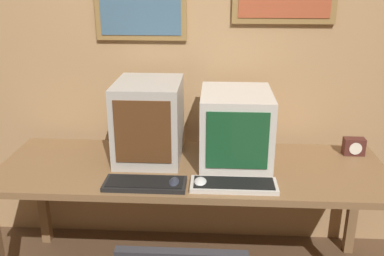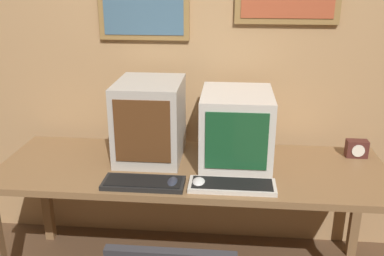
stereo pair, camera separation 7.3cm
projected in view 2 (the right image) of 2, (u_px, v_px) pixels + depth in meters
name	position (u px, v px, depth m)	size (l,w,h in m)	color
wall_back	(200.00, 45.00, 2.57)	(8.00, 0.08, 2.60)	tan
desk	(192.00, 177.00, 2.34)	(2.09, 0.71, 0.73)	olive
monitor_left	(150.00, 120.00, 2.37)	(0.35, 0.44, 0.44)	#B7B2A8
monitor_right	(236.00, 127.00, 2.32)	(0.38, 0.46, 0.39)	beige
keyboard_main	(144.00, 183.00, 2.10)	(0.40, 0.16, 0.03)	black
keyboard_side	(232.00, 186.00, 2.08)	(0.42, 0.16, 0.03)	beige
mouse_near_keyboard	(199.00, 183.00, 2.09)	(0.07, 0.10, 0.04)	silver
mouse_far_corner	(173.00, 183.00, 2.09)	(0.06, 0.12, 0.03)	#282D3D
desk_clock	(357.00, 149.00, 2.42)	(0.12, 0.07, 0.10)	#4C231E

